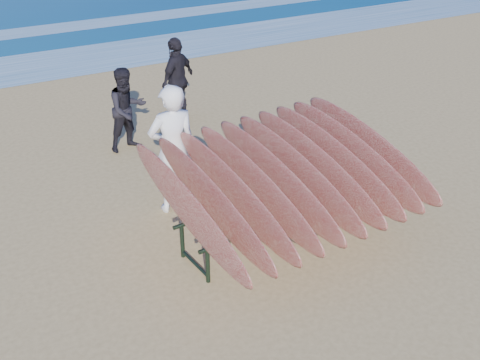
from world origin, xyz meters
The scene contains 7 objects.
ground centered at (0.00, 0.00, 0.00)m, with size 120.00×120.00×0.00m, color tan.
foam_near centered at (0.00, 10.00, 0.01)m, with size 160.00×160.00×0.00m, color white.
foam_far centered at (0.00, 13.50, 0.01)m, with size 160.00×160.00×0.00m, color white.
surfboard_rack centered at (0.63, 0.62, 0.93)m, with size 3.44×3.21×1.53m.
person_white centered at (-0.45, 2.01, 0.99)m, with size 0.72×0.47×1.98m, color white.
person_dark_a centered at (-0.35, 4.34, 0.76)m, with size 0.74×0.58×1.53m, color black.
person_dark_b centered at (0.97, 5.17, 0.84)m, with size 0.99×0.41×1.68m, color black.
Camera 1 is at (-3.35, -5.36, 4.80)m, focal length 45.00 mm.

